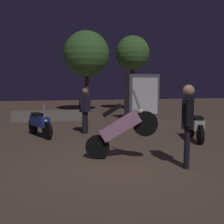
# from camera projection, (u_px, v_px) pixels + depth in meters

# --- Properties ---
(ground_plane) EXTENTS (40.00, 40.00, 0.00)m
(ground_plane) POSITION_uv_depth(u_px,v_px,m) (116.00, 166.00, 6.00)
(ground_plane) COLOR brown
(motorcycle_pink_foreground) EXTENTS (1.57, 0.74, 1.63)m
(motorcycle_pink_foreground) POSITION_uv_depth(u_px,v_px,m) (121.00, 128.00, 6.33)
(motorcycle_pink_foreground) COLOR black
(motorcycle_pink_foreground) RESTS_ON ground_plane
(motorcycle_blue_parked_left) EXTENTS (0.84, 1.53, 1.11)m
(motorcycle_blue_parked_left) POSITION_uv_depth(u_px,v_px,m) (40.00, 123.00, 9.02)
(motorcycle_blue_parked_left) COLOR black
(motorcycle_blue_parked_left) RESTS_ON ground_plane
(motorcycle_white_parked_right) EXTENTS (0.53, 1.63, 1.11)m
(motorcycle_white_parked_right) POSITION_uv_depth(u_px,v_px,m) (196.00, 126.00, 8.50)
(motorcycle_white_parked_right) COLOR black
(motorcycle_white_parked_right) RESTS_ON ground_plane
(person_rider_beside) EXTENTS (0.39, 0.63, 1.73)m
(person_rider_beside) POSITION_uv_depth(u_px,v_px,m) (188.00, 118.00, 5.75)
(person_rider_beside) COLOR black
(person_rider_beside) RESTS_ON ground_plane
(person_bystander_far) EXTENTS (0.48, 0.57, 1.56)m
(person_bystander_far) POSITION_uv_depth(u_px,v_px,m) (85.00, 107.00, 9.54)
(person_bystander_far) COLOR black
(person_bystander_far) RESTS_ON ground_plane
(tree_left_bg) EXTENTS (2.02, 2.02, 4.44)m
(tree_left_bg) POSITION_uv_depth(u_px,v_px,m) (133.00, 54.00, 16.54)
(tree_left_bg) COLOR #4C331E
(tree_left_bg) RESTS_ON ground_plane
(tree_center_bg) EXTENTS (2.59, 2.59, 4.61)m
(tree_center_bg) POSITION_uv_depth(u_px,v_px,m) (86.00, 54.00, 15.83)
(tree_center_bg) COLOR #4C331E
(tree_center_bg) RESTS_ON ground_plane
(kiosk_billboard) EXTENTS (1.67, 0.88, 2.10)m
(kiosk_billboard) POSITION_uv_depth(u_px,v_px,m) (142.00, 97.00, 12.91)
(kiosk_billboard) COLOR #595960
(kiosk_billboard) RESTS_ON ground_plane
(planter_wall_low) EXTENTS (3.39, 0.50, 0.45)m
(planter_wall_low) POSITION_uv_depth(u_px,v_px,m) (51.00, 116.00, 12.68)
(planter_wall_low) COLOR gray
(planter_wall_low) RESTS_ON ground_plane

